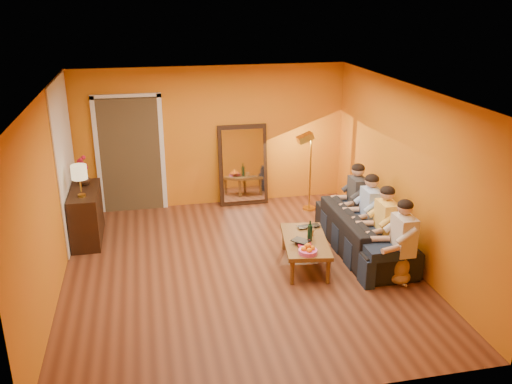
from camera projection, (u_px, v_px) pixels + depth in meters
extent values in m
cube|color=brown|center=(240.00, 269.00, 7.93)|extent=(5.00, 5.50, 0.00)
cube|color=white|center=(238.00, 92.00, 7.03)|extent=(5.00, 5.50, 0.00)
cube|color=orange|center=(212.00, 137.00, 10.01)|extent=(5.00, 0.00, 2.60)
cube|color=orange|center=(49.00, 199.00, 7.00)|extent=(0.00, 5.50, 2.60)
cube|color=orange|center=(406.00, 174.00, 7.97)|extent=(0.00, 5.50, 2.60)
cube|color=white|center=(66.00, 161.00, 8.60)|extent=(0.02, 1.90, 2.58)
cube|color=#3F2D19|center=(131.00, 154.00, 9.87)|extent=(1.06, 0.30, 2.10)
cube|color=white|center=(98.00, 157.00, 9.65)|extent=(0.08, 0.06, 2.20)
cube|color=white|center=(162.00, 154.00, 9.87)|extent=(0.08, 0.06, 2.20)
cube|color=white|center=(126.00, 96.00, 9.39)|extent=(1.22, 0.06, 0.08)
cube|color=black|center=(243.00, 165.00, 10.19)|extent=(0.92, 0.27, 1.51)
cube|color=white|center=(243.00, 166.00, 10.15)|extent=(0.78, 0.21, 1.35)
cube|color=black|center=(86.00, 215.00, 8.77)|extent=(0.44, 1.18, 0.85)
imported|color=black|center=(364.00, 232.00, 8.39)|extent=(2.22, 0.87, 0.65)
cylinder|color=black|center=(310.00, 231.00, 7.82)|extent=(0.07, 0.07, 0.31)
imported|color=#B27F3F|center=(311.00, 232.00, 8.03)|extent=(0.11, 0.11, 0.10)
imported|color=black|center=(310.00, 228.00, 8.26)|extent=(0.38, 0.26, 0.03)
imported|color=black|center=(297.00, 246.00, 7.69)|extent=(0.19, 0.26, 0.02)
imported|color=#A21226|center=(298.00, 244.00, 7.69)|extent=(0.23, 0.29, 0.02)
imported|color=black|center=(298.00, 243.00, 7.66)|extent=(0.30, 0.30, 0.02)
imported|color=black|center=(84.00, 179.00, 8.82)|extent=(0.20, 0.20, 0.21)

